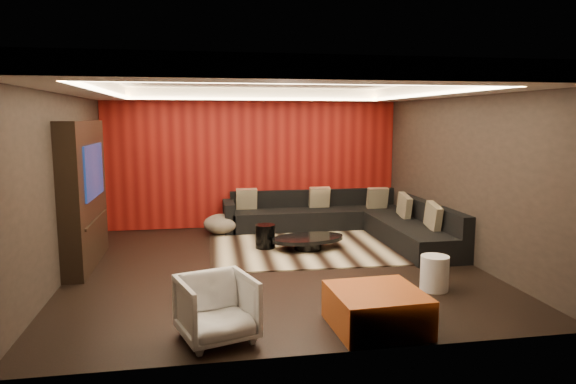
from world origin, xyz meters
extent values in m
cube|color=black|center=(0.00, 0.00, -0.01)|extent=(6.00, 6.00, 0.02)
cube|color=silver|center=(0.00, 0.00, 2.81)|extent=(6.00, 6.00, 0.02)
cube|color=black|center=(0.00, 3.01, 1.40)|extent=(6.00, 0.02, 2.80)
cube|color=black|center=(-3.01, 0.00, 1.40)|extent=(0.02, 6.00, 2.80)
cube|color=black|center=(3.01, 0.00, 1.40)|extent=(0.02, 6.00, 2.80)
cube|color=#6B0C0A|center=(0.00, 2.97, 1.40)|extent=(5.98, 0.05, 2.78)
cube|color=silver|center=(0.00, 2.70, 2.69)|extent=(6.00, 0.60, 0.22)
cube|color=silver|center=(0.00, -2.70, 2.69)|extent=(6.00, 0.60, 0.22)
cube|color=silver|center=(-2.70, 0.00, 2.69)|extent=(0.60, 4.80, 0.22)
cube|color=silver|center=(2.70, 0.00, 2.69)|extent=(0.60, 4.80, 0.22)
cube|color=#FFD899|center=(0.00, 2.36, 2.60)|extent=(4.80, 0.08, 0.04)
cube|color=#FFD899|center=(0.00, -2.36, 2.60)|extent=(4.80, 0.08, 0.04)
cube|color=#FFD899|center=(-2.36, 0.00, 2.60)|extent=(0.08, 4.80, 0.04)
cube|color=#FFD899|center=(2.36, 0.00, 2.60)|extent=(0.08, 4.80, 0.04)
cube|color=black|center=(-2.85, 0.60, 1.10)|extent=(0.30, 2.00, 2.20)
cube|color=black|center=(-2.69, 0.60, 1.45)|extent=(0.04, 1.30, 0.80)
cube|color=black|center=(-2.69, 0.60, 0.70)|extent=(0.04, 1.60, 0.04)
cube|color=beige|center=(1.04, 1.17, 0.01)|extent=(4.09, 3.12, 0.02)
cylinder|color=black|center=(0.69, 0.84, 0.13)|extent=(1.49, 1.49, 0.21)
cylinder|color=black|center=(-0.02, 1.05, 0.22)|extent=(0.37, 0.37, 0.41)
ellipsoid|color=beige|center=(-0.71, 2.31, 0.21)|extent=(0.85, 0.85, 0.38)
cylinder|color=white|center=(1.88, -1.46, 0.23)|extent=(0.38, 0.38, 0.46)
cube|color=#AC4E16|center=(0.71, -2.50, 0.21)|extent=(0.99, 0.99, 0.42)
imported|color=silver|center=(-0.98, -2.50, 0.33)|extent=(0.90, 0.91, 0.67)
cube|color=black|center=(1.25, 2.55, 0.20)|extent=(3.50, 0.90, 0.40)
cube|color=black|center=(1.25, 2.90, 0.57)|extent=(3.50, 0.20, 0.35)
cube|color=black|center=(2.55, 0.80, 0.20)|extent=(0.90, 2.60, 0.40)
cube|color=black|center=(2.90, 0.80, 0.57)|extent=(0.20, 2.60, 0.35)
cube|color=black|center=(-0.55, 2.55, 0.30)|extent=(0.20, 0.90, 0.60)
cube|color=beige|center=(2.63, 1.36, 0.62)|extent=(0.12, 0.50, 0.50)
cube|color=beige|center=(2.47, 2.37, 0.62)|extent=(0.42, 0.20, 0.44)
cube|color=beige|center=(1.33, 2.67, 0.62)|extent=(0.42, 0.20, 0.44)
cube|color=beige|center=(-0.18, 2.72, 0.62)|extent=(0.42, 0.20, 0.44)
cube|color=beige|center=(2.70, 0.31, 0.62)|extent=(0.12, 0.50, 0.50)
camera|label=1|loc=(-1.14, -7.51, 2.24)|focal=32.00mm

